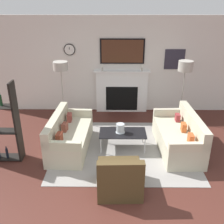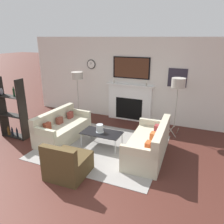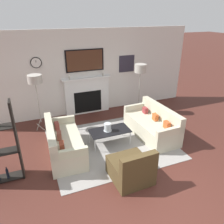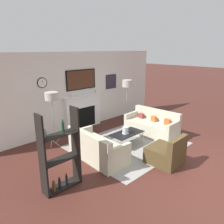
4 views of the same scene
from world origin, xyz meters
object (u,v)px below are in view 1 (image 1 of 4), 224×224
at_px(couch_right, 179,137).
at_px(floor_lamp_right, 186,67).
at_px(couch_left, 69,137).
at_px(floor_lamp_left, 61,67).
at_px(coffee_table, 123,134).
at_px(hurricane_candle, 120,129).
at_px(armchair, 120,178).

bearing_deg(couch_right, floor_lamp_right, 76.04).
bearing_deg(couch_left, floor_lamp_right, 27.71).
bearing_deg(floor_lamp_left, couch_left, -75.95).
height_order(couch_left, floor_lamp_right, floor_lamp_right).
relative_size(couch_left, coffee_table, 1.66).
bearing_deg(couch_left, couch_right, -0.02).
relative_size(coffee_table, hurricane_candle, 4.98).
height_order(armchair, floor_lamp_left, floor_lamp_left).
xyz_separation_m(couch_left, floor_lamp_right, (2.80, 1.47, 1.21)).
xyz_separation_m(armchair, floor_lamp_left, (-1.47, 2.85, 1.23)).
xyz_separation_m(couch_right, coffee_table, (-1.24, 0.03, 0.07)).
height_order(couch_right, armchair, couch_right).
distance_m(couch_left, floor_lamp_left, 1.93).
height_order(couch_left, couch_right, couch_right).
height_order(coffee_table, floor_lamp_left, floor_lamp_left).
bearing_deg(couch_right, coffee_table, 178.71).
height_order(armchair, hurricane_candle, armchair).
xyz_separation_m(hurricane_candle, floor_lamp_right, (1.66, 1.44, 1.02)).
bearing_deg(hurricane_candle, armchair, -91.43).
relative_size(couch_right, floor_lamp_left, 1.07).
height_order(couch_left, coffee_table, couch_left).
bearing_deg(coffee_table, hurricane_candle, 172.57).
distance_m(couch_right, hurricane_candle, 1.31).
bearing_deg(floor_lamp_right, couch_right, -103.96).
height_order(armchair, coffee_table, armchair).
bearing_deg(floor_lamp_right, coffee_table, -138.07).
bearing_deg(couch_right, floor_lamp_left, 152.29).
distance_m(couch_right, armchair, 1.92).
relative_size(hurricane_candle, floor_lamp_left, 0.13).
bearing_deg(coffee_table, floor_lamp_left, 137.23).
bearing_deg(floor_lamp_right, armchair, -120.77).
distance_m(couch_right, coffee_table, 1.24).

